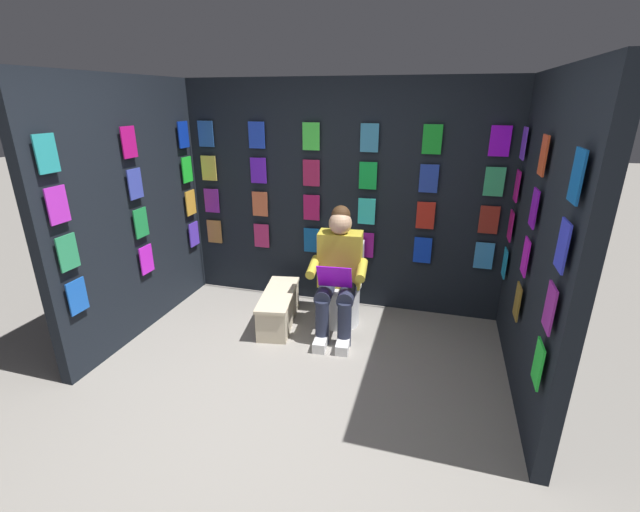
% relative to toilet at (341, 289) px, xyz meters
% --- Properties ---
extents(ground_plane, '(30.00, 30.00, 0.00)m').
position_rel_toilet_xyz_m(ground_plane, '(0.12, 1.62, -0.33)').
color(ground_plane, gray).
extents(display_wall_back, '(3.36, 0.14, 2.28)m').
position_rel_toilet_xyz_m(display_wall_back, '(0.12, -0.44, 0.82)').
color(display_wall_back, black).
rests_on(display_wall_back, ground).
extents(display_wall_left, '(0.14, 2.01, 2.28)m').
position_rel_toilet_xyz_m(display_wall_left, '(-1.56, 0.62, 0.82)').
color(display_wall_left, black).
rests_on(display_wall_left, ground).
extents(display_wall_right, '(0.14, 2.01, 2.28)m').
position_rel_toilet_xyz_m(display_wall_right, '(1.80, 0.62, 0.82)').
color(display_wall_right, black).
rests_on(display_wall_right, ground).
extents(toilet, '(0.42, 0.57, 0.77)m').
position_rel_toilet_xyz_m(toilet, '(0.00, 0.00, 0.00)').
color(toilet, white).
rests_on(toilet, ground).
extents(person_reading, '(0.55, 0.71, 1.19)m').
position_rel_toilet_xyz_m(person_reading, '(-0.02, 0.23, 0.27)').
color(person_reading, gold).
rests_on(person_reading, ground).
extents(comic_longbox_near, '(0.42, 0.84, 0.33)m').
position_rel_toilet_xyz_m(comic_longbox_near, '(0.57, 0.25, -0.16)').
color(comic_longbox_near, beige).
rests_on(comic_longbox_near, ground).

